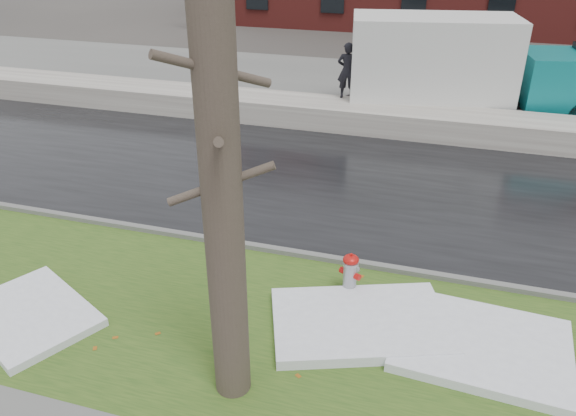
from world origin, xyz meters
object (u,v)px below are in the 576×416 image
(fire_hydrant, at_px, (350,273))
(box_truck, at_px, (464,66))
(tree, at_px, (221,189))
(worker, at_px, (347,71))

(fire_hydrant, height_order, box_truck, box_truck)
(tree, bearing_deg, fire_hydrant, 66.15)
(fire_hydrant, distance_m, worker, 9.50)
(fire_hydrant, relative_size, tree, 0.13)
(tree, height_order, worker, tree)
(box_truck, height_order, worker, box_truck)
(tree, xyz_separation_m, box_truck, (2.67, 13.08, -1.46))
(tree, distance_m, worker, 11.97)
(tree, bearing_deg, box_truck, 78.45)
(box_truck, relative_size, worker, 5.62)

